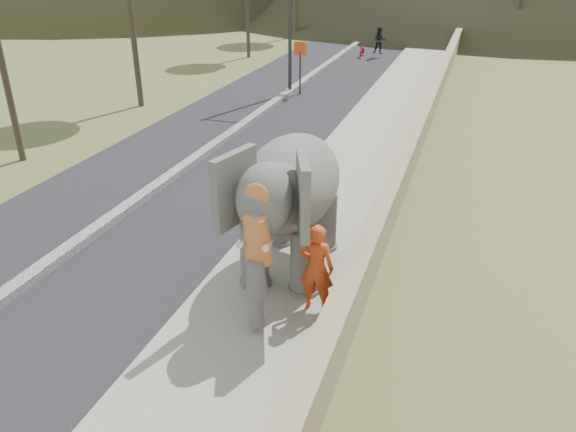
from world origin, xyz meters
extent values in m
plane|color=olive|center=(0.00, 0.00, 0.00)|extent=(160.00, 160.00, 0.00)
cube|color=black|center=(-5.00, 10.00, 0.01)|extent=(7.00, 120.00, 0.03)
cube|color=black|center=(-5.00, 10.00, 0.11)|extent=(0.35, 120.00, 0.22)
cube|color=#9E9687|center=(0.00, 10.00, 0.07)|extent=(3.00, 120.00, 0.15)
cube|color=tan|center=(1.65, 10.00, 0.55)|extent=(0.30, 120.00, 1.10)
cylinder|color=#292A2E|center=(-5.00, 17.34, 4.00)|extent=(0.16, 0.16, 8.00)
cylinder|color=#2D2D33|center=(-4.50, 17.33, 1.00)|extent=(0.08, 0.08, 2.00)
cube|color=#D74714|center=(-4.50, 17.33, 2.10)|extent=(0.60, 0.05, 0.60)
imported|color=#C83E15|center=(0.95, 0.97, 1.03)|extent=(0.64, 0.42, 1.77)
imported|color=maroon|center=(-3.72, 27.70, 0.42)|extent=(0.67, 1.62, 0.83)
imported|color=black|center=(-2.69, 27.70, 1.05)|extent=(0.82, 0.66, 1.60)
camera|label=1|loc=(3.25, -7.53, 6.37)|focal=35.00mm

